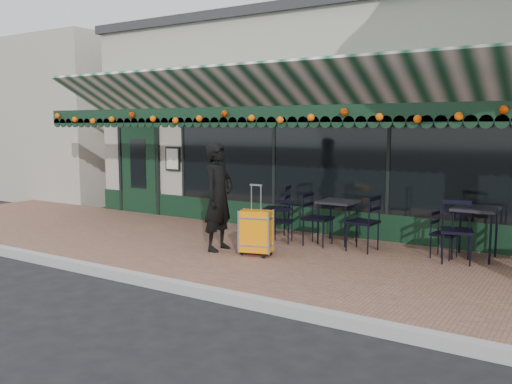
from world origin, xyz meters
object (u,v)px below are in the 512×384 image
Objects in this scene: woman at (219,197)px; chair_a_front at (456,232)px; cafe_table_b at (338,205)px; chair_b_left at (277,209)px; chair_a_right at (444,235)px; chair_a_left at (363,223)px; chair_b_front at (282,222)px; cafe_table_a at (476,213)px; chair_b_right at (318,219)px; suitcase at (256,232)px.

chair_a_front is (3.61, 1.28, -0.43)m from woman.
chair_b_left reaches higher than cafe_table_b.
chair_a_right is 3.29m from chair_b_left.
chair_b_left is at bearing 172.70° from cafe_table_b.
chair_a_left is 1.52m from chair_a_front.
woman is 3.86m from chair_a_front.
chair_b_front is (-1.48, -0.17, -0.10)m from chair_a_left.
chair_b_front is (-3.00, -0.20, -0.10)m from chair_a_front.
chair_b_right is at bearing -170.10° from cafe_table_a.
woman is 2.19m from cafe_table_b.
woman reaches higher than suitcase.
cafe_table_a is 0.86× the size of chair_b_left.
chair_b_left is 1.25× the size of chair_b_front.
chair_a_left reaches higher than chair_b_left.
suitcase is 1.50× the size of cafe_table_b.
cafe_table_a is (3.05, 1.69, 0.35)m from suitcase.
chair_a_left is 1.26× the size of chair_b_front.
chair_b_right is (-0.22, -0.35, -0.23)m from cafe_table_b.
chair_b_left is at bearing 157.68° from chair_a_front.
woman is 2.36× the size of cafe_table_b.
chair_b_left is at bearing 93.04° from chair_a_right.
suitcase is 1.19× the size of chair_a_front.
woman is 1.95× the size of chair_b_right.
chair_a_left is 1.49m from chair_b_front.
cafe_table_b is at bearing -177.66° from cafe_table_a.
chair_a_right is at bearing -8.77° from chair_b_front.
chair_a_right is (-0.42, -0.22, -0.36)m from cafe_table_a.
cafe_table_b is at bearing 66.55° from chair_b_left.
chair_b_left is (-1.98, 0.53, -0.00)m from chair_a_left.
chair_b_right is at bearing -85.51° from chair_a_left.
chair_a_left is (1.34, 1.25, 0.10)m from suitcase.
chair_a_left is at bearing -29.81° from cafe_table_b.
chair_a_right is 2.14m from chair_b_right.
cafe_table_a is 0.60m from chair_a_right.
chair_b_front is at bearing -149.32° from cafe_table_b.
chair_b_front is (-0.64, -0.17, -0.08)m from chair_b_right.
chair_b_left is at bearing 64.65° from chair_b_right.
woman is 4.17m from cafe_table_a.
suitcase reaches higher than chair_b_left.
chair_a_left is 1.01× the size of chair_b_left.
woman is at bearing -54.59° from chair_a_left.
cafe_table_b is 2.16m from chair_a_front.
cafe_table_a is 0.52m from chair_a_front.
suitcase is 1.54× the size of chair_a_right.
chair_a_left is at bearing -60.92° from woman.
chair_b_front reaches higher than chair_a_right.
chair_a_left is at bearing 108.03° from chair_a_right.
chair_b_right is at bearing 49.24° from chair_b_left.
suitcase is 1.88m from chair_b_left.
chair_a_front is 3.01m from chair_b_front.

